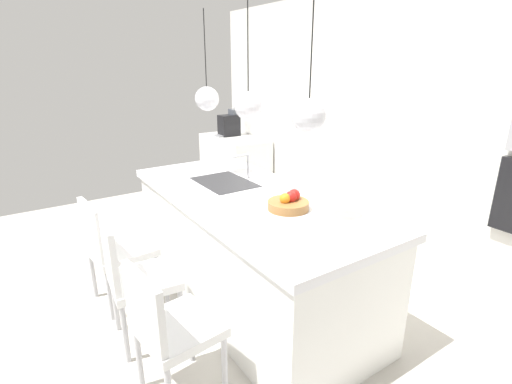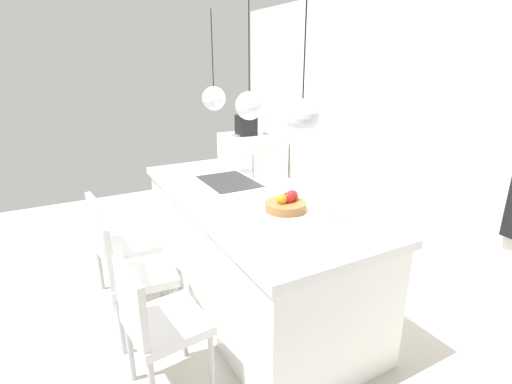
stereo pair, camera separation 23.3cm
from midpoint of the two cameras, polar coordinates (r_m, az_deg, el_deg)
The scene contains 14 objects.
floor at distance 3.38m, azimuth -3.02°, elevation -15.45°, with size 6.60×6.60×0.00m, color #BCB7AD.
back_wall at distance 3.94m, azimuth 18.01°, elevation 9.10°, with size 6.00×0.10×2.60m, color silver.
kitchen_island at distance 3.14m, azimuth -3.16°, elevation -8.40°, with size 2.37×1.02×0.93m.
sink_basin at distance 3.29m, azimuth -6.72°, elevation 1.35°, with size 0.56×0.40×0.02m, color #2D2D30.
faucet at distance 3.34m, azimuth -3.56°, elevation 4.38°, with size 0.02×0.17×0.22m.
fruit_bowl at distance 2.66m, azimuth 2.39°, elevation -1.71°, with size 0.29×0.29×0.13m.
side_counter at distance 5.71m, azimuth -4.35°, elevation 3.84°, with size 1.10×0.60×0.87m, color white.
coffee_machine at distance 5.71m, azimuth -5.19°, elevation 9.92°, with size 0.20×0.35×0.38m.
chair_near at distance 3.32m, azimuth -22.39°, elevation -7.54°, with size 0.50×0.50×0.90m.
chair_middle at distance 2.83m, azimuth -20.04°, elevation -11.54°, with size 0.46×0.48×0.93m.
chair_far at distance 2.34m, azimuth -15.85°, elevation -18.64°, with size 0.48×0.46×0.88m.
pendant_light_left at distance 3.39m, azimuth -9.30°, elevation 13.51°, with size 0.20×0.20×0.80m.
pendant_light_center at distance 2.81m, azimuth -3.58°, elevation 12.67°, with size 0.20×0.20×0.80m.
pendant_light_right at distance 2.27m, azimuth 4.89°, elevation 11.20°, with size 0.20×0.20×0.80m.
Camera 1 is at (2.36, -1.50, 1.90)m, focal length 26.95 mm.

